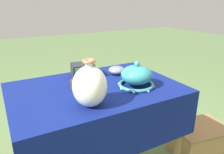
{
  "coord_description": "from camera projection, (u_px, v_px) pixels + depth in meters",
  "views": [
    {
      "loc": [
        -0.53,
        -1.19,
        1.28
      ],
      "look_at": [
        0.05,
        -0.13,
        0.85
      ],
      "focal_mm": 35.0,
      "sensor_mm": 36.0,
      "label": 1
    }
  ],
  "objects": [
    {
      "name": "display_table",
      "position": [
        97.0,
        100.0,
        1.42
      ],
      "size": [
        1.07,
        0.74,
        0.75
      ],
      "color": "olive",
      "rests_on": "ground_plane"
    },
    {
      "name": "vase_tall_bulbous",
      "position": [
        90.0,
        86.0,
        1.12
      ],
      "size": [
        0.18,
        0.18,
        0.25
      ],
      "color": "white",
      "rests_on": "display_table"
    },
    {
      "name": "vase_dome_bell",
      "position": [
        136.0,
        77.0,
        1.39
      ],
      "size": [
        0.24,
        0.24,
        0.17
      ],
      "color": "teal",
      "rests_on": "display_table"
    },
    {
      "name": "mosaic_tile_box",
      "position": [
        83.0,
        70.0,
        1.57
      ],
      "size": [
        0.17,
        0.16,
        0.1
      ],
      "rotation": [
        0.0,
        0.0,
        -0.15
      ],
      "color": "#232328",
      "rests_on": "display_table"
    },
    {
      "name": "pot_squat_charcoal",
      "position": [
        79.0,
        84.0,
        1.37
      ],
      "size": [
        0.12,
        0.12,
        0.05
      ],
      "primitive_type": "cylinder",
      "color": "#2D2D33",
      "rests_on": "display_table"
    },
    {
      "name": "bowl_shallow_slate",
      "position": [
        117.0,
        70.0,
        1.64
      ],
      "size": [
        0.12,
        0.12,
        0.06
      ],
      "primitive_type": "ellipsoid",
      "color": "slate",
      "rests_on": "display_table"
    },
    {
      "name": "wooden_crate",
      "position": [
        199.0,
        138.0,
        1.9
      ],
      "size": [
        0.5,
        0.41,
        0.26
      ],
      "rotation": [
        0.0,
        0.0,
        -0.17
      ],
      "color": "#A37A4C",
      "rests_on": "ground_plane"
    }
  ]
}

